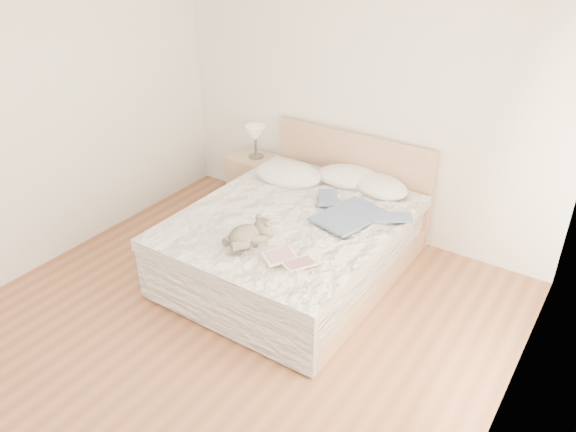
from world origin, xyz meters
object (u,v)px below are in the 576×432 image
Objects in this scene: table_lamp at (255,135)px; photo_book at (283,178)px; bed at (297,240)px; childrens_book at (290,261)px; nightstand at (254,180)px; teddy_bear at (244,242)px.

table_lamp reaches higher than photo_book.
bed is at bearing -37.89° from table_lamp.
photo_book is at bearing 158.03° from childrens_book.
bed is at bearing -36.65° from nightstand.
nightstand is 2.15m from childrens_book.
table_lamp is at bearing 133.45° from photo_book.
nightstand is at bearing 143.35° from bed.
bed is 6.04× the size of childrens_book.
photo_book is 1.21m from teddy_bear.
table_lamp is at bearing 165.23° from childrens_book.
photo_book is (-0.44, 0.42, 0.32)m from bed.
table_lamp is 2.11m from childrens_book.
nightstand is 1.90× the size of photo_book.
nightstand is 1.61× the size of table_lamp.
bed reaches higher than teddy_bear.
table_lamp reaches higher than childrens_book.
table_lamp is 0.98× the size of childrens_book.
table_lamp reaches higher than teddy_bear.
photo_book is at bearing 135.76° from bed.
photo_book is (0.62, -0.40, -0.18)m from table_lamp.
bed is 6.17× the size of table_lamp.
childrens_book is at bearing -60.81° from bed.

